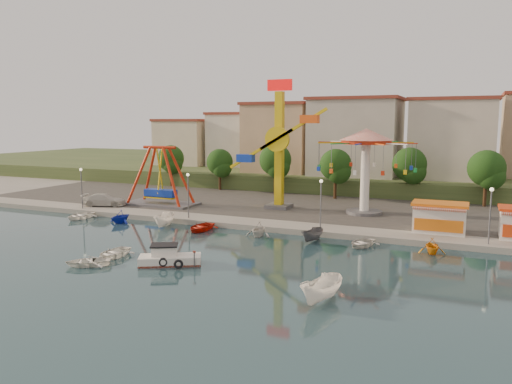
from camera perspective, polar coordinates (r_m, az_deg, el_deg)
The scene contains 36 objects.
ground at distance 44.44m, azimuth -7.53°, elevation -7.42°, with size 200.00×200.00×0.00m, color #152F3A.
quay_deck at distance 101.75m, azimuth 10.75°, elevation 1.39°, with size 200.00×100.00×0.60m, color #9E998E.
asphalt_pad at distance 71.12m, azimuth 5.00°, elevation -1.06°, with size 90.00×28.00×0.01m, color #4C4944.
hill_terrace at distance 106.48m, azimuth 11.36°, elevation 2.31°, with size 200.00×60.00×3.00m, color #384C26.
pirate_ship_ride at distance 68.57m, azimuth -10.90°, elevation 1.69°, with size 10.00×5.00×8.00m.
kamikaze_tower at distance 64.04m, azimuth 2.99°, elevation 4.93°, with size 8.82×3.10×16.50m.
wave_swinger at distance 61.72m, azimuth 12.45°, elevation 4.50°, with size 11.60×11.60×10.40m.
booth_left at distance 54.04m, azimuth 20.24°, elevation -2.73°, with size 5.40×3.78×3.08m.
lamp_post_0 at distance 68.38m, azimuth -19.29°, elevation 0.27°, with size 0.14×0.14×5.00m, color #59595E.
lamp_post_1 at distance 58.76m, azimuth -7.75°, elevation -0.55°, with size 0.14×0.14×5.00m, color #59595E.
lamp_post_2 at distance 52.35m, azimuth 7.41°, elevation -1.59°, with size 0.14×0.14×5.00m, color #59595E.
lamp_post_3 at distance 50.41m, azimuth 25.17°, elevation -2.66°, with size 0.14×0.14×5.00m, color #59595E.
tree_0 at distance 88.23m, azimuth -9.72°, elevation 3.80°, with size 4.60×4.60×7.19m.
tree_1 at distance 82.55m, azimuth -4.16°, elevation 3.42°, with size 4.35×4.35×6.80m.
tree_2 at distance 77.97m, azimuth 2.22°, elevation 3.69°, with size 5.02×5.02×7.85m.
tree_3 at distance 73.56m, azimuth 9.09°, elevation 3.06°, with size 4.68×4.68×7.32m.
tree_4 at distance 74.68m, azimuth 17.13°, elevation 3.03°, with size 4.86×4.86×7.60m.
tree_5 at distance 72.44m, azimuth 24.85°, elevation 2.47°, with size 4.83×4.83×7.54m.
building_0 at distance 99.69m, azimuth -10.46°, elevation 6.24°, with size 9.26×9.53×11.87m, color beige.
building_1 at distance 98.31m, azimuth -2.83°, elevation 5.40°, with size 12.33×9.01×8.63m, color silver.
building_2 at distance 93.72m, azimuth 4.59°, elevation 6.05°, with size 11.95×9.28×11.23m, color tan.
building_3 at distance 87.13m, azimuth 12.54°, elevation 5.07°, with size 12.59×10.50×9.20m, color beige.
building_4 at distance 88.98m, azimuth 21.53°, elevation 4.78°, with size 10.75×9.23×9.24m, color beige.
cabin_motorboat at distance 42.48m, azimuth -9.94°, elevation -7.52°, with size 5.37×4.14×1.79m.
rowboat_a at distance 45.76m, azimuth -16.02°, elevation -6.70°, with size 2.73×3.83×0.79m, color white.
rowboat_b at distance 43.71m, azimuth -18.64°, elevation -7.53°, with size 2.59×3.62×0.75m, color white.
skiff at distance 33.51m, azimuth 7.54°, elevation -11.07°, with size 1.66×4.40×1.70m, color white.
van at distance 69.78m, azimuth -16.95°, elevation -0.87°, with size 2.29×5.64×1.64m, color silver.
moored_boat_0 at distance 64.79m, azimuth -19.48°, elevation -2.54°, with size 2.90×4.07×0.84m, color white.
moored_boat_1 at distance 60.76m, azimuth -15.26°, elevation -2.69°, with size 2.56×2.97×1.57m, color #1529B8.
moored_boat_2 at distance 57.14m, azimuth -10.42°, elevation -3.18°, with size 1.58×4.21×1.63m, color white.
moored_boat_3 at distance 54.79m, azimuth -6.35°, elevation -3.99°, with size 2.93×4.11×0.85m, color red.
moored_boat_4 at distance 51.69m, azimuth 0.30°, elevation -4.25°, with size 2.59×3.00×1.58m, color silver.
moored_boat_5 at distance 49.78m, azimuth 6.46°, elevation -4.92°, with size 1.32×3.50×1.35m, color #58585D.
moored_boat_6 at distance 48.68m, azimuth 11.99°, elevation -5.69°, with size 2.63×3.69×0.76m, color silver.
moored_boat_7 at distance 47.81m, azimuth 19.47°, elevation -5.81°, with size 2.36×2.74×1.44m, color orange.
Camera 1 is at (22.24, -36.63, 11.75)m, focal length 35.00 mm.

